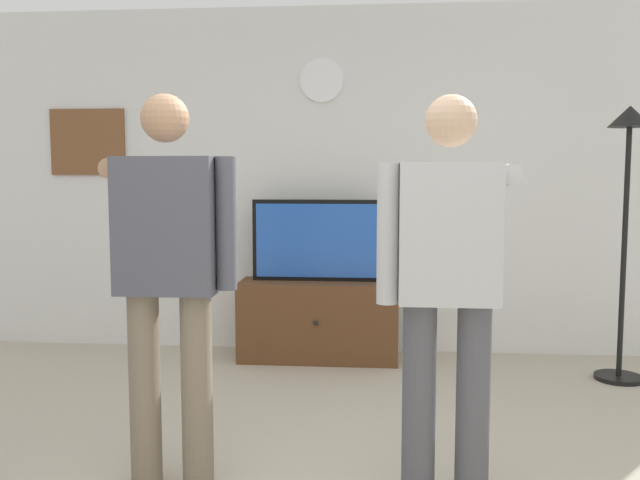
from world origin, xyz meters
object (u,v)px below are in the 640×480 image
Objects in this scene: floor_lamp at (627,186)px; person_standing_nearer_lamp at (169,266)px; tv_stand at (319,320)px; television at (319,240)px; framed_picture at (88,142)px; wall_clock at (322,80)px; person_standing_nearer_couch at (448,279)px.

floor_lamp reaches higher than person_standing_nearer_lamp.
person_standing_nearer_lamp is at bearing -102.63° from tv_stand.
television is 2.21m from person_standing_nearer_lamp.
framed_picture is (-1.90, 0.30, 1.36)m from tv_stand.
wall_clock is 2.87m from person_standing_nearer_couch.
floor_lamp is at bearing -10.31° from television.
person_standing_nearer_couch is at bearing -71.70° from tv_stand.
tv_stand is 0.69× the size of person_standing_nearer_couch.
person_standing_nearer_couch is (0.74, -2.27, 0.07)m from television.
person_standing_nearer_couch is (-1.36, -1.89, -0.35)m from floor_lamp.
tv_stand is at bearing 77.37° from person_standing_nearer_lamp.
framed_picture is (-1.90, 0.00, -0.47)m from wall_clock.
floor_lamp is at bearing 34.65° from person_standing_nearer_lamp.
floor_lamp is 1.08× the size of person_standing_nearer_couch.
person_standing_nearer_couch is (0.74, -2.23, 0.68)m from tv_stand.
person_standing_nearer_lamp is 1.22m from person_standing_nearer_couch.
framed_picture reaches higher than television.
tv_stand is 0.61m from television.
tv_stand is at bearing 170.92° from floor_lamp.
tv_stand is 2.44m from person_standing_nearer_couch.
floor_lamp is at bearing -9.08° from tv_stand.
floor_lamp reaches higher than television.
tv_stand is 3.56× the size of wall_clock.
wall_clock is 0.20× the size of person_standing_nearer_couch.
framed_picture is 4.06m from floor_lamp.
wall_clock is at bearing 90.00° from television.
tv_stand is 2.36m from framed_picture.
wall_clock is (0.00, 0.29, 1.83)m from tv_stand.
framed_picture reaches higher than tv_stand.
tv_stand is 0.64× the size of floor_lamp.
wall_clock is 0.19× the size of person_standing_nearer_lamp.
person_standing_nearer_couch is at bearing -73.69° from wall_clock.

